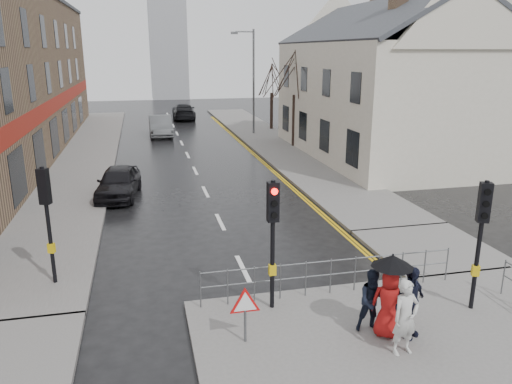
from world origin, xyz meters
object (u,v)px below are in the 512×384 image
car_mid (161,126)px  car_parked (119,182)px  pedestrian_a (405,318)px  pedestrian_b (373,301)px  pedestrian_d (410,302)px  pedestrian_with_umbrella (390,292)px

car_mid → car_parked: bearing=-99.5°
pedestrian_a → pedestrian_b: bearing=96.4°
car_parked → car_mid: bearing=88.8°
pedestrian_a → pedestrian_d: (0.44, 0.59, 0.01)m
pedestrian_a → pedestrian_with_umbrella: size_ratio=0.85×
pedestrian_d → car_mid: pedestrian_d is taller
pedestrian_d → car_mid: size_ratio=0.36×
pedestrian_b → pedestrian_with_umbrella: bearing=-42.9°
pedestrian_d → car_parked: size_ratio=0.41×
pedestrian_a → car_mid: bearing=88.8°
pedestrian_with_umbrella → pedestrian_d: bearing=-15.7°
pedestrian_b → pedestrian_d: (0.70, -0.42, 0.10)m
car_parked → car_mid: size_ratio=0.87×
car_mid → pedestrian_b: bearing=-84.0°
pedestrian_with_umbrella → pedestrian_b: bearing=130.2°
pedestrian_a → pedestrian_with_umbrella: bearing=82.7°
pedestrian_d → car_mid: bearing=71.1°
pedestrian_b → car_parked: (-6.22, 13.40, -0.19)m
pedestrian_b → pedestrian_with_umbrella: pedestrian_with_umbrella is taller
pedestrian_a → car_parked: size_ratio=0.41×
pedestrian_b → pedestrian_a: bearing=-68.5°
pedestrian_a → pedestrian_d: size_ratio=0.99×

